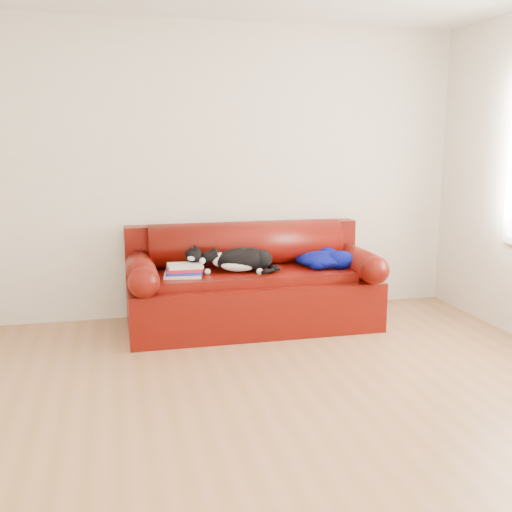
% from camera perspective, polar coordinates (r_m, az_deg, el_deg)
% --- Properties ---
extents(ground, '(4.50, 4.50, 0.00)m').
position_cam_1_polar(ground, '(3.83, 1.71, -13.52)').
color(ground, olive).
rests_on(ground, ground).
extents(room_shell, '(4.52, 4.02, 2.61)m').
position_cam_1_polar(room_shell, '(3.53, 3.77, 12.25)').
color(room_shell, beige).
rests_on(room_shell, ground).
extents(sofa_base, '(2.10, 0.90, 0.50)m').
position_cam_1_polar(sofa_base, '(5.16, -0.37, -4.14)').
color(sofa_base, '#3D0C02').
rests_on(sofa_base, ground).
extents(sofa_back, '(2.10, 1.01, 0.88)m').
position_cam_1_polar(sofa_back, '(5.32, -0.96, -0.31)').
color(sofa_back, '#3D0C02').
rests_on(sofa_back, ground).
extents(book_stack, '(0.33, 0.27, 0.10)m').
position_cam_1_polar(book_stack, '(4.87, -6.87, -1.37)').
color(book_stack, beige).
rests_on(book_stack, sofa_base).
extents(cat, '(0.67, 0.36, 0.25)m').
position_cam_1_polar(cat, '(5.00, -1.33, -0.41)').
color(cat, black).
rests_on(cat, sofa_base).
extents(blanket, '(0.53, 0.51, 0.16)m').
position_cam_1_polar(blanket, '(5.24, 6.48, -0.26)').
color(blanket, '#02034E').
rests_on(blanket, sofa_base).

